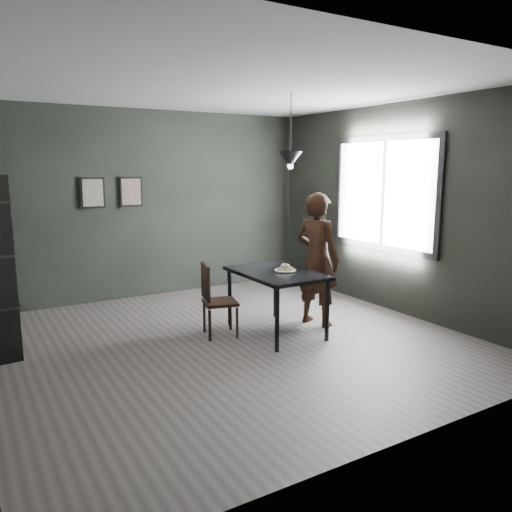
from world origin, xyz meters
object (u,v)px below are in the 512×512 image
cafe_table (276,278)px  pendant_lamp (290,159)px  woman (317,259)px  wood_chair (214,295)px  white_plate (285,271)px

cafe_table → pendant_lamp: 1.41m
woman → wood_chair: woman is taller
cafe_table → white_plate: white_plate is taller
wood_chair → pendant_lamp: 1.83m
woman → pendant_lamp: bearing=59.3°
wood_chair → pendant_lamp: pendant_lamp is taller
woman → pendant_lamp: size_ratio=1.92×
cafe_table → white_plate: size_ratio=5.22×
cafe_table → woman: bearing=2.3°
white_plate → pendant_lamp: (0.16, 0.15, 1.29)m
cafe_table → woman: (0.62, 0.02, 0.16)m
pendant_lamp → woman: bearing=-11.5°
cafe_table → woman: size_ratio=0.72×
woman → wood_chair: size_ratio=1.92×
woman → pendant_lamp: 1.28m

